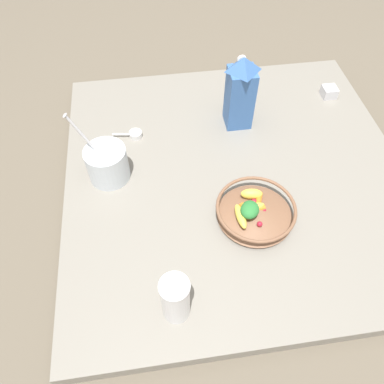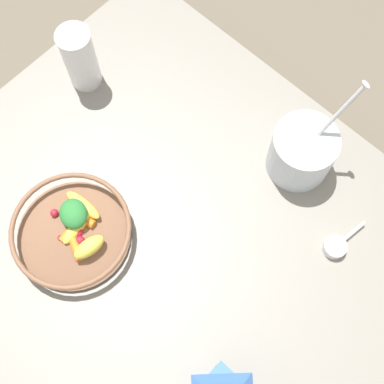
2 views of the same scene
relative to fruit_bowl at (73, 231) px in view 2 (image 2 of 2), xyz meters
name	(u,v)px [view 2 (image 2 of 2)]	position (x,y,z in m)	size (l,w,h in m)	color
ground_plane	(147,298)	(0.01, -0.18, -0.08)	(6.00, 6.00, 0.00)	#665B4C
countertop	(146,296)	(0.01, -0.18, -0.06)	(1.09, 1.09, 0.05)	gray
fruit_bowl	(73,231)	(0.00, 0.00, 0.00)	(0.23, 0.23, 0.08)	brown
yogurt_tub	(302,151)	(0.41, -0.22, 0.03)	(0.15, 0.13, 0.24)	silver
drinking_cup	(80,58)	(0.26, 0.25, 0.05)	(0.07, 0.07, 0.15)	white
measuring_scoop	(336,246)	(0.33, -0.38, -0.02)	(0.10, 0.04, 0.02)	white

